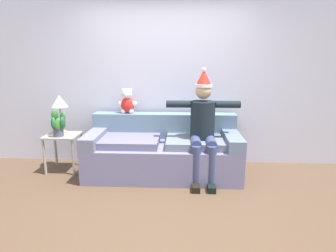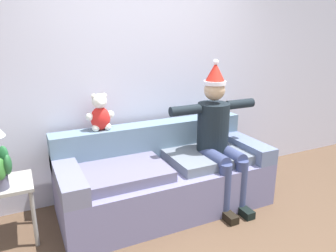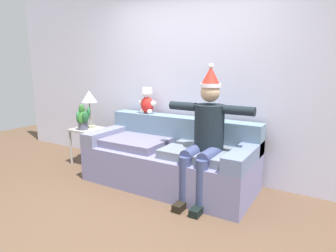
# 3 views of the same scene
# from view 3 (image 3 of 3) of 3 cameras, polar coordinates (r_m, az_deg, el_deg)

# --- Properties ---
(ground_plane) EXTENTS (10.00, 10.00, 0.00)m
(ground_plane) POSITION_cam_3_polar(r_m,az_deg,el_deg) (3.15, -9.29, -17.18)
(ground_plane) COLOR brown
(back_wall) EXTENTS (7.00, 0.10, 2.70)m
(back_wall) POSITION_cam_3_polar(r_m,az_deg,el_deg) (4.06, 4.50, 9.41)
(back_wall) COLOR silver
(back_wall) RESTS_ON ground_plane
(couch) EXTENTS (2.17, 0.94, 0.85)m
(couch) POSITION_cam_3_polar(r_m,az_deg,el_deg) (3.76, 0.45, -6.48)
(couch) COLOR slate
(couch) RESTS_ON ground_plane
(person_seated) EXTENTS (1.02, 0.77, 1.55)m
(person_seated) POSITION_cam_3_polar(r_m,az_deg,el_deg) (3.25, 7.48, -1.21)
(person_seated) COLOR black
(person_seated) RESTS_ON ground_plane
(teddy_bear) EXTENTS (0.29, 0.17, 0.38)m
(teddy_bear) POSITION_cam_3_polar(r_m,az_deg,el_deg) (4.16, -4.16, 4.85)
(teddy_bear) COLOR red
(teddy_bear) RESTS_ON couch
(side_table) EXTENTS (0.48, 0.44, 0.56)m
(side_table) POSITION_cam_3_polar(r_m,az_deg,el_deg) (4.68, -15.42, -1.68)
(side_table) COLOR #A19F99
(side_table) RESTS_ON ground_plane
(table_lamp) EXTENTS (0.24, 0.24, 0.58)m
(table_lamp) POSITION_cam_3_polar(r_m,az_deg,el_deg) (4.67, -15.35, 5.30)
(table_lamp) COLOR #AEA889
(table_lamp) RESTS_ON side_table
(potted_plant) EXTENTS (0.24, 0.25, 0.39)m
(potted_plant) POSITION_cam_3_polar(r_m,az_deg,el_deg) (4.56, -16.49, 1.49)
(potted_plant) COLOR #4F4F65
(potted_plant) RESTS_ON side_table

